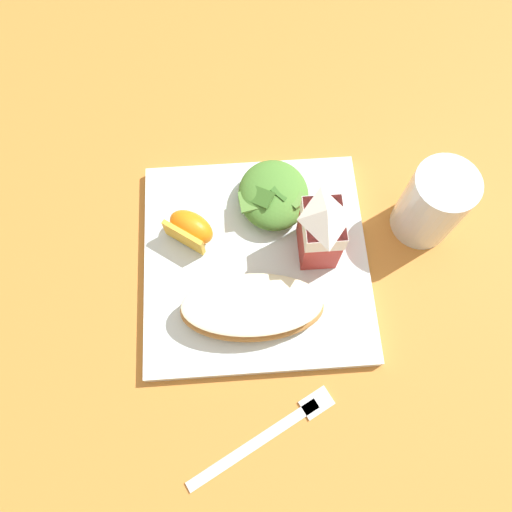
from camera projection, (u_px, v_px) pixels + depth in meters
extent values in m
plane|color=#C67A33|center=(256.00, 263.00, 0.62)|extent=(3.00, 3.00, 0.00)
cube|color=silver|center=(256.00, 261.00, 0.62)|extent=(0.28, 0.28, 0.02)
ellipsoid|color=#B77F42|center=(252.00, 308.00, 0.57)|extent=(0.08, 0.17, 0.03)
ellipsoid|color=maroon|center=(252.00, 306.00, 0.56)|extent=(0.07, 0.16, 0.01)
ellipsoid|color=beige|center=(252.00, 304.00, 0.55)|extent=(0.08, 0.17, 0.01)
ellipsoid|color=#4C8433|center=(273.00, 195.00, 0.62)|extent=(0.10, 0.09, 0.04)
cube|color=#4C8433|center=(272.00, 194.00, 0.61)|extent=(0.04, 0.03, 0.02)
cube|color=#336023|center=(284.00, 189.00, 0.60)|extent=(0.04, 0.04, 0.01)
cube|color=#5B8E3D|center=(248.00, 201.00, 0.60)|extent=(0.03, 0.03, 0.01)
cube|color=#3D7028|center=(261.00, 197.00, 0.60)|extent=(0.04, 0.04, 0.02)
cube|color=#336023|center=(277.00, 194.00, 0.61)|extent=(0.03, 0.04, 0.02)
cube|color=#4C8433|center=(270.00, 194.00, 0.61)|extent=(0.04, 0.03, 0.02)
cube|color=#5B8E3D|center=(294.00, 196.00, 0.60)|extent=(0.04, 0.04, 0.01)
cube|color=#B7332D|center=(320.00, 234.00, 0.57)|extent=(0.06, 0.04, 0.09)
cube|color=white|center=(323.00, 223.00, 0.54)|extent=(0.06, 0.05, 0.03)
pyramid|color=white|center=(326.00, 214.00, 0.52)|extent=(0.06, 0.04, 0.02)
ellipsoid|color=orange|center=(191.00, 227.00, 0.60)|extent=(0.06, 0.07, 0.04)
cube|color=gold|center=(184.00, 237.00, 0.60)|extent=(0.04, 0.05, 0.03)
cube|color=silver|center=(254.00, 444.00, 0.54)|extent=(0.09, 0.16, 0.01)
cube|color=silver|center=(317.00, 403.00, 0.56)|extent=(0.04, 0.04, 0.01)
cylinder|color=silver|center=(433.00, 204.00, 0.59)|extent=(0.08, 0.08, 0.11)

